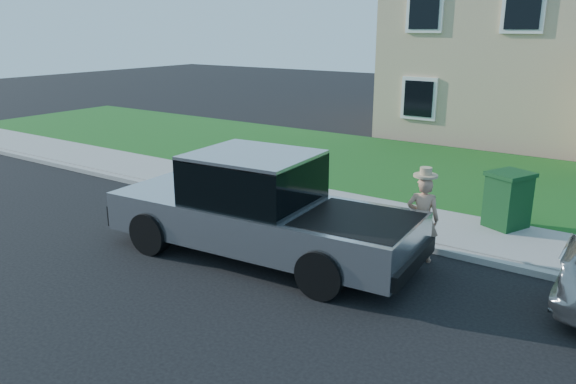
% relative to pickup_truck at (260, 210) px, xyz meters
% --- Properties ---
extents(ground, '(80.00, 80.00, 0.00)m').
position_rel_pickup_truck_xyz_m(ground, '(0.53, -0.91, -0.90)').
color(ground, black).
rests_on(ground, ground).
extents(curb, '(40.00, 0.20, 0.12)m').
position_rel_pickup_truck_xyz_m(curb, '(1.53, 1.99, -0.84)').
color(curb, gray).
rests_on(curb, ground).
extents(sidewalk, '(40.00, 2.00, 0.15)m').
position_rel_pickup_truck_xyz_m(sidewalk, '(1.53, 3.09, -0.82)').
color(sidewalk, gray).
rests_on(sidewalk, ground).
extents(lawn, '(40.00, 7.00, 0.10)m').
position_rel_pickup_truck_xyz_m(lawn, '(1.53, 7.59, -0.85)').
color(lawn, '#17511B').
rests_on(lawn, ground).
extents(house, '(14.00, 11.30, 6.85)m').
position_rel_pickup_truck_xyz_m(house, '(1.84, 15.48, 2.27)').
color(house, tan).
rests_on(house, ground).
extents(pickup_truck, '(5.99, 2.46, 1.93)m').
position_rel_pickup_truck_xyz_m(pickup_truck, '(0.00, 0.00, 0.00)').
color(pickup_truck, black).
rests_on(pickup_truck, ground).
extents(woman, '(0.65, 0.51, 1.73)m').
position_rel_pickup_truck_xyz_m(woman, '(2.51, 1.48, -0.08)').
color(woman, tan).
rests_on(woman, ground).
extents(trash_bin, '(0.97, 1.02, 1.14)m').
position_rel_pickup_truck_xyz_m(trash_bin, '(3.41, 3.78, -0.17)').
color(trash_bin, '#103C19').
rests_on(trash_bin, sidewalk).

